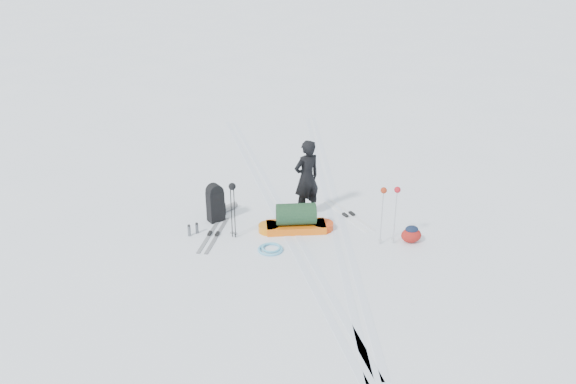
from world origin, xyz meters
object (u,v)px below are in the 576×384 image
object	(u,v)px
skier	(307,178)
pulk_sled	(296,220)
ski_poles_black	(232,193)
expedition_rucksack	(217,203)

from	to	relation	value
skier	pulk_sled	xyz separation A→B (m)	(-0.40, -0.79, -0.68)
pulk_sled	ski_poles_black	xyz separation A→B (m)	(-1.40, -0.07, 0.81)
pulk_sled	ski_poles_black	world-z (taller)	ski_poles_black
expedition_rucksack	ski_poles_black	xyz separation A→B (m)	(0.30, -0.95, 0.63)
skier	pulk_sled	distance (m)	1.12
skier	expedition_rucksack	bearing A→B (deg)	-25.31
skier	ski_poles_black	xyz separation A→B (m)	(-1.80, -0.86, 0.13)
skier	pulk_sled	bearing A→B (deg)	40.24
pulk_sled	expedition_rucksack	world-z (taller)	expedition_rucksack
skier	expedition_rucksack	distance (m)	2.17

